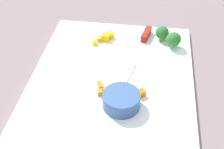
# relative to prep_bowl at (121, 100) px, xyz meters

# --- Properties ---
(ground_plane) EXTENTS (4.00, 4.00, 0.00)m
(ground_plane) POSITION_rel_prep_bowl_xyz_m (-0.09, -0.03, -0.03)
(ground_plane) COLOR slate
(cutting_board) EXTENTS (0.50, 0.39, 0.01)m
(cutting_board) POSITION_rel_prep_bowl_xyz_m (-0.09, -0.03, -0.02)
(cutting_board) COLOR white
(cutting_board) RESTS_ON ground_plane
(prep_bowl) EXTENTS (0.08, 0.08, 0.03)m
(prep_bowl) POSITION_rel_prep_bowl_xyz_m (0.00, 0.00, 0.00)
(prep_bowl) COLOR #34548B
(prep_bowl) RESTS_ON cutting_board
(chef_knife) EXTENTS (0.33, 0.09, 0.02)m
(chef_knife) POSITION_rel_prep_bowl_xyz_m (-0.20, 0.02, -0.01)
(chef_knife) COLOR silver
(chef_knife) RESTS_ON cutting_board
(carrot_dice_0) EXTENTS (0.02, 0.01, 0.01)m
(carrot_dice_0) POSITION_rel_prep_bowl_xyz_m (-0.03, -0.05, -0.01)
(carrot_dice_0) COLOR orange
(carrot_dice_0) RESTS_ON cutting_board
(carrot_dice_1) EXTENTS (0.02, 0.02, 0.01)m
(carrot_dice_1) POSITION_rel_prep_bowl_xyz_m (-0.04, -0.04, -0.01)
(carrot_dice_1) COLOR orange
(carrot_dice_1) RESTS_ON cutting_board
(carrot_dice_2) EXTENTS (0.03, 0.03, 0.01)m
(carrot_dice_2) POSITION_rel_prep_bowl_xyz_m (-0.04, 0.04, -0.01)
(carrot_dice_2) COLOR orange
(carrot_dice_2) RESTS_ON cutting_board
(carrot_dice_3) EXTENTS (0.01, 0.01, 0.01)m
(carrot_dice_3) POSITION_rel_prep_bowl_xyz_m (-0.06, -0.06, -0.01)
(carrot_dice_3) COLOR orange
(carrot_dice_3) RESTS_ON cutting_board
(carrot_dice_4) EXTENTS (0.01, 0.01, 0.01)m
(carrot_dice_4) POSITION_rel_prep_bowl_xyz_m (-0.05, -0.05, -0.01)
(carrot_dice_4) COLOR orange
(carrot_dice_4) RESTS_ON cutting_board
(pepper_dice_0) EXTENTS (0.02, 0.03, 0.02)m
(pepper_dice_0) POSITION_rel_prep_bowl_xyz_m (-0.27, -0.06, -0.01)
(pepper_dice_0) COLOR yellow
(pepper_dice_0) RESTS_ON cutting_board
(pepper_dice_1) EXTENTS (0.02, 0.02, 0.02)m
(pepper_dice_1) POSITION_rel_prep_bowl_xyz_m (-0.25, -0.07, -0.01)
(pepper_dice_1) COLOR yellow
(pepper_dice_1) RESTS_ON cutting_board
(pepper_dice_2) EXTENTS (0.02, 0.02, 0.01)m
(pepper_dice_2) POSITION_rel_prep_bowl_xyz_m (-0.24, -0.09, -0.01)
(pepper_dice_2) COLOR gold
(pepper_dice_2) RESTS_ON cutting_board
(pepper_dice_3) EXTENTS (0.02, 0.01, 0.01)m
(pepper_dice_3) POSITION_rel_prep_bowl_xyz_m (-0.23, -0.10, -0.01)
(pepper_dice_3) COLOR yellow
(pepper_dice_3) RESTS_ON cutting_board
(broccoli_floret_0) EXTENTS (0.04, 0.04, 0.04)m
(broccoli_floret_0) POSITION_rel_prep_bowl_xyz_m (-0.28, 0.08, 0.00)
(broccoli_floret_0) COLOR #96BA5F
(broccoli_floret_0) RESTS_ON cutting_board
(broccoli_floret_1) EXTENTS (0.04, 0.04, 0.05)m
(broccoli_floret_1) POSITION_rel_prep_bowl_xyz_m (-0.24, 0.11, 0.01)
(broccoli_floret_1) COLOR #93B657
(broccoli_floret_1) RESTS_ON cutting_board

